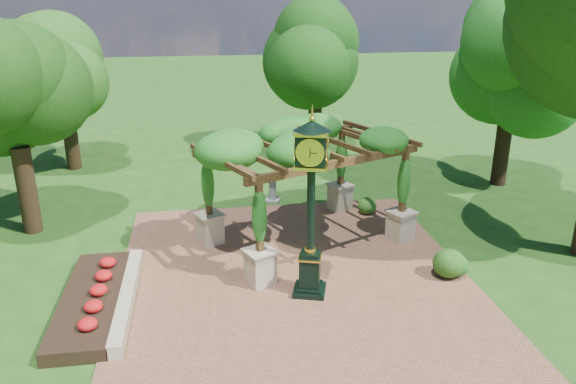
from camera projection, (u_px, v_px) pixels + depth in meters
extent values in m
plane|color=#1E4714|center=(302.00, 300.00, 15.06)|extent=(120.00, 120.00, 0.00)
cube|color=brown|center=(296.00, 282.00, 15.98)|extent=(10.00, 12.00, 0.04)
cube|color=#C6B793|center=(127.00, 297.00, 14.80)|extent=(0.35, 5.00, 0.40)
cube|color=red|center=(92.00, 301.00, 14.68)|extent=(1.50, 5.00, 0.36)
cube|color=black|center=(310.00, 290.00, 15.36)|extent=(1.07, 1.07, 0.13)
cube|color=black|center=(310.00, 271.00, 15.17)|extent=(0.67, 0.67, 0.96)
cube|color=yellow|center=(310.00, 257.00, 15.02)|extent=(0.75, 0.75, 0.04)
cylinder|color=black|center=(311.00, 209.00, 14.55)|extent=(0.27, 0.27, 2.47)
cube|color=black|center=(312.00, 149.00, 14.00)|extent=(0.94, 0.94, 0.75)
cylinder|color=beige|center=(310.00, 153.00, 13.64)|extent=(0.62, 0.22, 0.64)
cone|color=black|center=(312.00, 126.00, 13.80)|extent=(1.20, 1.20, 0.27)
sphere|color=yellow|center=(312.00, 119.00, 13.74)|extent=(0.15, 0.15, 0.15)
cube|color=#C4B491|center=(260.00, 268.00, 15.71)|extent=(0.92, 0.92, 0.97)
cube|color=#52371C|center=(259.00, 217.00, 15.19)|extent=(0.23, 0.23, 1.98)
cube|color=#C4B491|center=(401.00, 226.00, 18.47)|extent=(0.92, 0.92, 0.97)
cube|color=#52371C|center=(404.00, 182.00, 17.95)|extent=(0.23, 0.23, 1.98)
cube|color=#C4B491|center=(210.00, 229.00, 18.24)|extent=(0.92, 0.92, 0.97)
cube|color=#52371C|center=(208.00, 185.00, 17.72)|extent=(0.23, 0.23, 1.98)
cube|color=#C4B491|center=(340.00, 197.00, 21.00)|extent=(0.92, 0.92, 0.97)
cube|color=#52371C|center=(341.00, 158.00, 20.48)|extent=(0.23, 0.23, 1.98)
cube|color=#52371C|center=(339.00, 163.00, 16.20)|extent=(5.72, 2.72, 0.24)
cube|color=#52371C|center=(279.00, 140.00, 18.73)|extent=(5.72, 2.72, 0.24)
ellipsoid|color=#20631C|center=(307.00, 142.00, 17.37)|extent=(7.26, 6.09, 1.07)
cube|color=#999891|center=(273.00, 200.00, 22.07)|extent=(0.71, 0.71, 0.10)
cylinder|color=#999891|center=(273.00, 189.00, 21.91)|extent=(0.36, 0.36, 0.92)
cylinder|color=#999891|center=(272.00, 177.00, 21.75)|extent=(0.67, 0.67, 0.05)
ellipsoid|color=#1D5418|center=(456.00, 265.00, 16.19)|extent=(0.93, 0.93, 0.65)
ellipsoid|color=#235217|center=(449.00, 263.00, 16.10)|extent=(1.18, 1.18, 0.83)
ellipsoid|color=#2D631C|center=(367.00, 206.00, 20.68)|extent=(0.72, 0.72, 0.62)
cylinder|color=#382616|center=(27.00, 190.00, 18.89)|extent=(0.63, 0.63, 3.00)
ellipsoid|color=#173D0F|center=(7.00, 74.00, 17.57)|extent=(4.03, 4.03, 4.73)
cylinder|color=#2F2112|center=(71.00, 139.00, 25.71)|extent=(0.64, 0.64, 2.85)
ellipsoid|color=#224F16|center=(60.00, 57.00, 24.46)|extent=(3.86, 3.86, 4.50)
cylinder|color=#352415|center=(315.00, 126.00, 28.10)|extent=(0.68, 0.68, 2.87)
ellipsoid|color=#143D0F|center=(316.00, 50.00, 26.85)|extent=(4.30, 4.30, 4.53)
cylinder|color=black|center=(502.00, 150.00, 23.56)|extent=(0.63, 0.63, 2.99)
ellipsoid|color=#1F611B|center=(514.00, 56.00, 22.25)|extent=(4.00, 4.00, 4.72)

